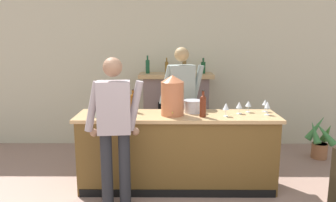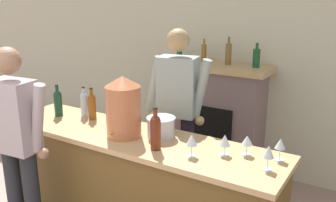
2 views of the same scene
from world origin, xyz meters
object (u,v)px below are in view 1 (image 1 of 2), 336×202
object	(u,v)px
person_customer	(115,129)
ice_bucket_steel	(193,106)
wine_glass_near_bucket	(239,105)
wine_glass_front_left	(248,104)
person_bartender	(181,103)
wine_glass_by_dispenser	(267,105)
potted_plant_corner	(320,139)
wine_glass_front_right	(226,107)
fireplace_stone	(176,110)
wine_bottle_riesling_slim	(133,102)
wine_bottle_burgundy_dark	(96,106)
wine_bottle_rose_blush	(124,102)
wine_bottle_chardonnay_pale	(105,103)
wine_glass_mid_counter	(265,103)
wine_bottle_cabernet_heavy	(203,105)
copper_dispenser	(172,95)

from	to	relation	value
person_customer	ice_bucket_steel	xyz separation A→B (m)	(0.91, 0.71, 0.10)
wine_glass_near_bucket	wine_glass_front_left	size ratio (longest dim) A/B	1.05
person_bartender	wine_glass_by_dispenser	xyz separation A→B (m)	(1.07, -0.63, 0.10)
potted_plant_corner	wine_glass_front_right	bearing A→B (deg)	-146.09
person_customer	wine_glass_by_dispenser	xyz separation A→B (m)	(1.85, 0.57, 0.15)
fireplace_stone	wine_glass_by_dispenser	distance (m)	2.03
wine_bottle_riesling_slim	wine_glass_by_dispenser	size ratio (longest dim) A/B	1.71
wine_bottle_burgundy_dark	wine_glass_near_bucket	bearing A→B (deg)	6.53
person_customer	potted_plant_corner	bearing A→B (deg)	28.68
wine_bottle_rose_blush	wine_bottle_riesling_slim	world-z (taller)	wine_bottle_riesling_slim
wine_bottle_chardonnay_pale	wine_glass_front_right	size ratio (longest dim) A/B	1.79
wine_glass_mid_counter	wine_glass_front_left	xyz separation A→B (m)	(-0.23, -0.04, -0.01)
potted_plant_corner	wine_bottle_riesling_slim	xyz separation A→B (m)	(-2.96, -0.95, 0.81)
wine_bottle_burgundy_dark	wine_bottle_rose_blush	bearing A→B (deg)	47.07
wine_glass_mid_counter	wine_glass_by_dispenser	bearing A→B (deg)	-97.74
wine_glass_mid_counter	wine_glass_front_left	world-z (taller)	wine_glass_mid_counter
ice_bucket_steel	wine_bottle_riesling_slim	xyz separation A→B (m)	(-0.78, 0.03, 0.05)
wine_bottle_rose_blush	wine_bottle_cabernet_heavy	distance (m)	1.06
wine_glass_mid_counter	potted_plant_corner	bearing A→B (deg)	37.36
wine_bottle_riesling_slim	wine_glass_near_bucket	xyz separation A→B (m)	(1.38, -0.09, -0.02)
wine_bottle_chardonnay_pale	wine_glass_near_bucket	bearing A→B (deg)	0.00
person_bartender	wine_bottle_chardonnay_pale	world-z (taller)	person_bartender
wine_bottle_chardonnay_pale	wine_bottle_riesling_slim	distance (m)	0.36
copper_dispenser	wine_bottle_burgundy_dark	bearing A→B (deg)	-172.70
wine_glass_mid_counter	wine_bottle_burgundy_dark	bearing A→B (deg)	-171.38
wine_bottle_riesling_slim	wine_glass_mid_counter	world-z (taller)	wine_bottle_riesling_slim
wine_bottle_riesling_slim	wine_glass_by_dispenser	world-z (taller)	wine_bottle_riesling_slim
fireplace_stone	copper_dispenser	distance (m)	1.75
ice_bucket_steel	wine_bottle_rose_blush	xyz separation A→B (m)	(-0.90, 0.05, 0.05)
wine_bottle_cabernet_heavy	wine_glass_mid_counter	size ratio (longest dim) A/B	2.02
fireplace_stone	wine_bottle_rose_blush	world-z (taller)	fireplace_stone
wine_bottle_cabernet_heavy	wine_glass_mid_counter	xyz separation A→B (m)	(0.85, 0.30, -0.03)
wine_bottle_cabernet_heavy	copper_dispenser	bearing A→B (deg)	165.96
person_bartender	ice_bucket_steel	xyz separation A→B (m)	(0.13, -0.50, 0.06)
wine_glass_by_dispenser	wine_glass_front_right	bearing A→B (deg)	-171.65
wine_glass_mid_counter	person_bartender	bearing A→B (deg)	158.17
copper_dispenser	wine_glass_front_right	world-z (taller)	copper_dispenser
potted_plant_corner	wine_glass_mid_counter	bearing A→B (deg)	-142.64
fireplace_stone	wine_glass_near_bucket	size ratio (longest dim) A/B	10.45
wine_bottle_rose_blush	wine_glass_mid_counter	xyz separation A→B (m)	(1.87, 0.01, -0.01)
fireplace_stone	copper_dispenser	xyz separation A→B (m)	(-0.07, -1.65, 0.56)
fireplace_stone	person_bartender	size ratio (longest dim) A/B	0.91
potted_plant_corner	wine_bottle_rose_blush	bearing A→B (deg)	-163.19
person_customer	wine_glass_by_dispenser	bearing A→B (deg)	17.24
wine_glass_by_dispenser	potted_plant_corner	bearing A→B (deg)	42.04
wine_bottle_burgundy_dark	wine_bottle_rose_blush	distance (m)	0.44
fireplace_stone	wine_bottle_riesling_slim	xyz separation A→B (m)	(-0.59, -1.47, 0.44)
potted_plant_corner	fireplace_stone	bearing A→B (deg)	167.54
wine_bottle_chardonnay_pale	wine_glass_mid_counter	bearing A→B (deg)	3.35
person_customer	wine_bottle_chardonnay_pale	bearing A→B (deg)	109.04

